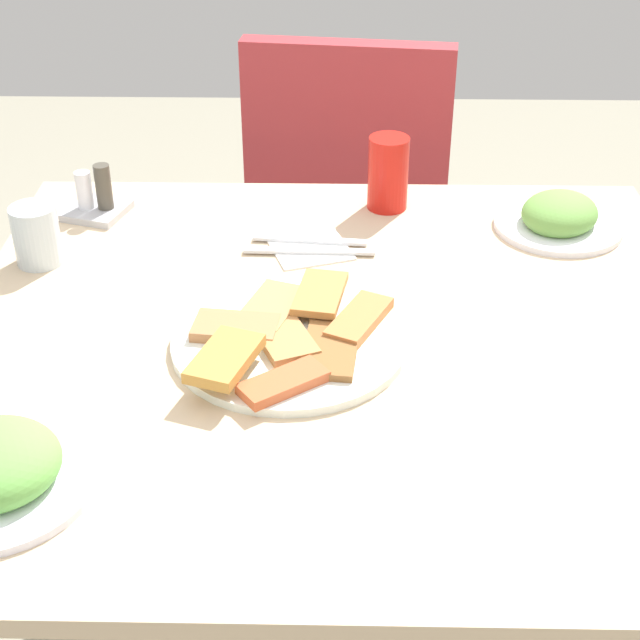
{
  "coord_description": "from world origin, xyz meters",
  "views": [
    {
      "loc": [
        -0.0,
        -1.07,
        1.45
      ],
      "look_at": [
        -0.02,
        -0.01,
        0.77
      ],
      "focal_mm": 54.4,
      "sensor_mm": 36.0,
      "label": 1
    }
  ],
  "objects_px": {
    "salad_plate_greens": "(561,217)",
    "spoon": "(312,240)",
    "soda_can": "(390,173)",
    "condiment_caddy": "(98,200)",
    "pide_platter": "(291,338)",
    "fork": "(312,251)",
    "drinking_glass": "(39,235)",
    "dining_chair": "(352,213)",
    "paper_napkin": "(312,248)",
    "dining_table": "(338,384)"
  },
  "relations": [
    {
      "from": "dining_chair",
      "to": "fork",
      "type": "xyz_separation_m",
      "value": [
        -0.07,
        -0.57,
        0.22
      ]
    },
    {
      "from": "drinking_glass",
      "to": "dining_chair",
      "type": "bearing_deg",
      "value": 51.94
    },
    {
      "from": "pide_platter",
      "to": "drinking_glass",
      "type": "xyz_separation_m",
      "value": [
        -0.38,
        0.22,
        0.03
      ]
    },
    {
      "from": "pide_platter",
      "to": "spoon",
      "type": "relative_size",
      "value": 1.76
    },
    {
      "from": "fork",
      "to": "paper_napkin",
      "type": "bearing_deg",
      "value": 90.96
    },
    {
      "from": "pide_platter",
      "to": "salad_plate_greens",
      "type": "height_order",
      "value": "salad_plate_greens"
    },
    {
      "from": "soda_can",
      "to": "condiment_caddy",
      "type": "xyz_separation_m",
      "value": [
        -0.48,
        -0.04,
        -0.04
      ]
    },
    {
      "from": "salad_plate_greens",
      "to": "spoon",
      "type": "xyz_separation_m",
      "value": [
        -0.39,
        -0.06,
        -0.01
      ]
    },
    {
      "from": "pide_platter",
      "to": "spoon",
      "type": "xyz_separation_m",
      "value": [
        0.02,
        0.29,
        -0.01
      ]
    },
    {
      "from": "dining_chair",
      "to": "salad_plate_greens",
      "type": "bearing_deg",
      "value": -55.94
    },
    {
      "from": "salad_plate_greens",
      "to": "soda_can",
      "type": "height_order",
      "value": "soda_can"
    },
    {
      "from": "pide_platter",
      "to": "paper_napkin",
      "type": "height_order",
      "value": "pide_platter"
    },
    {
      "from": "salad_plate_greens",
      "to": "drinking_glass",
      "type": "xyz_separation_m",
      "value": [
        -0.8,
        -0.13,
        0.03
      ]
    },
    {
      "from": "dining_chair",
      "to": "pide_platter",
      "type": "height_order",
      "value": "dining_chair"
    },
    {
      "from": "dining_table",
      "to": "paper_napkin",
      "type": "distance_m",
      "value": 0.26
    },
    {
      "from": "dining_table",
      "to": "soda_can",
      "type": "relative_size",
      "value": 8.44
    },
    {
      "from": "spoon",
      "to": "condiment_caddy",
      "type": "bearing_deg",
      "value": 170.3
    },
    {
      "from": "drinking_glass",
      "to": "salad_plate_greens",
      "type": "bearing_deg",
      "value": 9.05
    },
    {
      "from": "pide_platter",
      "to": "fork",
      "type": "height_order",
      "value": "pide_platter"
    },
    {
      "from": "dining_chair",
      "to": "drinking_glass",
      "type": "bearing_deg",
      "value": -128.06
    },
    {
      "from": "dining_table",
      "to": "dining_chair",
      "type": "distance_m",
      "value": 0.81
    },
    {
      "from": "soda_can",
      "to": "drinking_glass",
      "type": "bearing_deg",
      "value": -159.36
    },
    {
      "from": "salad_plate_greens",
      "to": "spoon",
      "type": "distance_m",
      "value": 0.4
    },
    {
      "from": "dining_table",
      "to": "spoon",
      "type": "relative_size",
      "value": 5.81
    },
    {
      "from": "soda_can",
      "to": "pide_platter",
      "type": "bearing_deg",
      "value": -109.17
    },
    {
      "from": "paper_napkin",
      "to": "condiment_caddy",
      "type": "bearing_deg",
      "value": 162.33
    },
    {
      "from": "drinking_glass",
      "to": "fork",
      "type": "bearing_deg",
      "value": 4.54
    },
    {
      "from": "pide_platter",
      "to": "fork",
      "type": "bearing_deg",
      "value": 85.27
    },
    {
      "from": "salad_plate_greens",
      "to": "soda_can",
      "type": "distance_m",
      "value": 0.28
    },
    {
      "from": "spoon",
      "to": "salad_plate_greens",
      "type": "bearing_deg",
      "value": 13.76
    },
    {
      "from": "condiment_caddy",
      "to": "spoon",
      "type": "bearing_deg",
      "value": -14.96
    },
    {
      "from": "pide_platter",
      "to": "salad_plate_greens",
      "type": "bearing_deg",
      "value": 39.79
    },
    {
      "from": "drinking_glass",
      "to": "paper_napkin",
      "type": "height_order",
      "value": "drinking_glass"
    },
    {
      "from": "dining_table",
      "to": "pide_platter",
      "type": "relative_size",
      "value": 3.3
    },
    {
      "from": "dining_chair",
      "to": "paper_napkin",
      "type": "relative_size",
      "value": 8.19
    },
    {
      "from": "dining_table",
      "to": "drinking_glass",
      "type": "distance_m",
      "value": 0.5
    },
    {
      "from": "dining_table",
      "to": "salad_plate_greens",
      "type": "distance_m",
      "value": 0.49
    },
    {
      "from": "dining_chair",
      "to": "paper_napkin",
      "type": "distance_m",
      "value": 0.6
    },
    {
      "from": "dining_chair",
      "to": "salad_plate_greens",
      "type": "height_order",
      "value": "dining_chair"
    },
    {
      "from": "pide_platter",
      "to": "drinking_glass",
      "type": "height_order",
      "value": "drinking_glass"
    },
    {
      "from": "salad_plate_greens",
      "to": "drinking_glass",
      "type": "height_order",
      "value": "drinking_glass"
    },
    {
      "from": "dining_chair",
      "to": "drinking_glass",
      "type": "height_order",
      "value": "dining_chair"
    },
    {
      "from": "dining_chair",
      "to": "spoon",
      "type": "relative_size",
      "value": 5.24
    },
    {
      "from": "dining_table",
      "to": "soda_can",
      "type": "bearing_deg",
      "value": 77.95
    },
    {
      "from": "dining_chair",
      "to": "paper_napkin",
      "type": "xyz_separation_m",
      "value": [
        -0.07,
        -0.55,
        0.21
      ]
    },
    {
      "from": "soda_can",
      "to": "condiment_caddy",
      "type": "bearing_deg",
      "value": -175.61
    },
    {
      "from": "fork",
      "to": "dining_table",
      "type": "bearing_deg",
      "value": -78.61
    },
    {
      "from": "dining_table",
      "to": "condiment_caddy",
      "type": "xyz_separation_m",
      "value": [
        -0.39,
        0.35,
        0.11
      ]
    },
    {
      "from": "soda_can",
      "to": "paper_napkin",
      "type": "xyz_separation_m",
      "value": [
        -0.12,
        -0.15,
        -0.06
      ]
    },
    {
      "from": "drinking_glass",
      "to": "fork",
      "type": "xyz_separation_m",
      "value": [
        0.4,
        0.03,
        -0.04
      ]
    }
  ]
}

